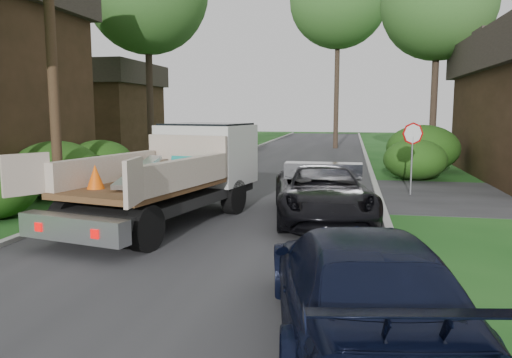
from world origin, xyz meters
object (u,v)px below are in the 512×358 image
object	(u,v)px
black_pickup	(322,193)
navy_suv	(359,285)
house_left_far	(94,108)
flatbed_truck	(184,167)
stop_sign	(412,143)
utility_pole	(51,30)
tree_right_far	(438,3)

from	to	relation	value
black_pickup	navy_suv	size ratio (longest dim) A/B	1.03
house_left_far	flatbed_truck	size ratio (longest dim) A/B	1.07
black_pickup	stop_sign	bearing A→B (deg)	49.67
utility_pole	tree_right_far	xyz separation A→B (m)	(12.98, 15.02, 3.31)
utility_pole	flatbed_truck	world-z (taller)	utility_pole
stop_sign	black_pickup	bearing A→B (deg)	-121.49
stop_sign	tree_right_far	size ratio (longest dim) A/B	0.22
house_left_far	utility_pole	bearing A→B (deg)	-64.77
navy_suv	stop_sign	bearing A→B (deg)	-109.17
stop_sign	tree_right_far	world-z (taller)	tree_right_far
flatbed_truck	navy_suv	xyz separation A→B (m)	(4.51, -6.64, -0.63)
tree_right_far	navy_suv	world-z (taller)	tree_right_far
tree_right_far	navy_suv	distance (m)	24.16
stop_sign	tree_right_far	xyz separation A→B (m)	(2.30, 11.00, 6.70)
flatbed_truck	tree_right_far	bearing A→B (deg)	73.96
stop_sign	flatbed_truck	size ratio (longest dim) A/B	0.35
flatbed_truck	navy_suv	distance (m)	8.05
house_left_far	navy_suv	size ratio (longest dim) A/B	1.49
navy_suv	tree_right_far	bearing A→B (deg)	-110.34
house_left_far	black_pickup	size ratio (longest dim) A/B	1.45
house_left_far	black_pickup	distance (m)	23.79
stop_sign	flatbed_truck	distance (m)	8.06
house_left_far	black_pickup	bearing A→B (deg)	-47.66
tree_right_far	black_pickup	world-z (taller)	tree_right_far
navy_suv	black_pickup	bearing A→B (deg)	-92.83
utility_pole	house_left_far	xyz separation A→B (m)	(-8.02, 17.02, -2.12)
stop_sign	black_pickup	world-z (taller)	stop_sign
utility_pole	house_left_far	distance (m)	18.93
house_left_far	flatbed_truck	xyz separation A→B (m)	(12.29, -17.86, -1.69)
navy_suv	utility_pole	bearing A→B (deg)	-50.21
black_pickup	house_left_far	bearing A→B (deg)	123.50
utility_pole	black_pickup	size ratio (longest dim) A/B	1.92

